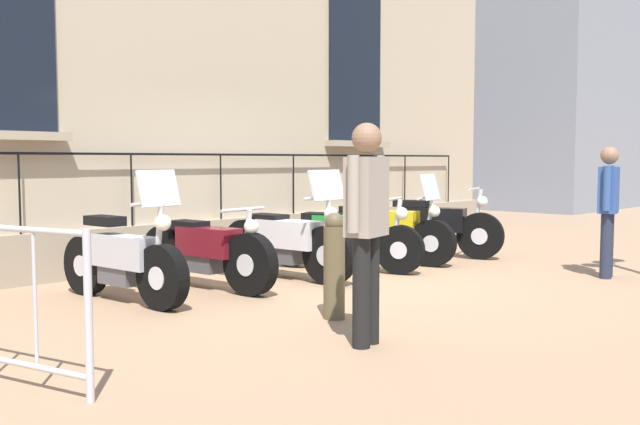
{
  "coord_description": "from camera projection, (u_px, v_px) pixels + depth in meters",
  "views": [
    {
      "loc": [
        5.84,
        -6.3,
        1.46
      ],
      "look_at": [
        -0.27,
        0.0,
        0.8
      ],
      "focal_mm": 39.73,
      "sensor_mm": 36.0,
      "label": 1
    }
  ],
  "objects": [
    {
      "name": "ground_plane",
      "position": [
        336.0,
        279.0,
        8.68
      ],
      "size": [
        60.0,
        60.0,
        0.0
      ],
      "primitive_type": "plane",
      "color": "#9E7A5B"
    },
    {
      "name": "motorcycle_silver",
      "position": [
        124.0,
        261.0,
        7.21
      ],
      "size": [
        1.93,
        0.55,
        1.36
      ],
      "color": "black",
      "rests_on": "ground_plane"
    },
    {
      "name": "motorcycle_maroon",
      "position": [
        206.0,
        253.0,
        7.97
      ],
      "size": [
        2.05,
        0.64,
        0.94
      ],
      "color": "black",
      "rests_on": "ground_plane"
    },
    {
      "name": "motorcycle_white",
      "position": [
        287.0,
        243.0,
        8.63
      ],
      "size": [
        2.04,
        0.68,
        1.34
      ],
      "color": "black",
      "rests_on": "ground_plane"
    },
    {
      "name": "motorcycle_green",
      "position": [
        345.0,
        238.0,
        9.27
      ],
      "size": [
        2.06,
        1.01,
        0.98
      ],
      "color": "black",
      "rests_on": "ground_plane"
    },
    {
      "name": "motorcycle_yellow",
      "position": [
        382.0,
        232.0,
        9.98
      ],
      "size": [
        2.14,
        0.85,
        1.27
      ],
      "color": "black",
      "rests_on": "ground_plane"
    },
    {
      "name": "motorcycle_black",
      "position": [
        432.0,
        227.0,
        10.65
      ],
      "size": [
        2.09,
        0.89,
        1.05
      ],
      "color": "black",
      "rests_on": "ground_plane"
    },
    {
      "name": "bollard",
      "position": [
        334.0,
        265.0,
        6.46
      ],
      "size": [
        0.2,
        0.2,
        0.98
      ],
      "color": "brown",
      "rests_on": "ground_plane"
    },
    {
      "name": "pedestrian_standing",
      "position": [
        608.0,
        204.0,
        8.69
      ],
      "size": [
        0.31,
        0.51,
        1.62
      ],
      "color": "#23283D",
      "rests_on": "ground_plane"
    },
    {
      "name": "pedestrian_walking",
      "position": [
        366.0,
        220.0,
        5.49
      ],
      "size": [
        0.3,
        0.52,
        1.74
      ],
      "color": "black",
      "rests_on": "ground_plane"
    }
  ]
}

